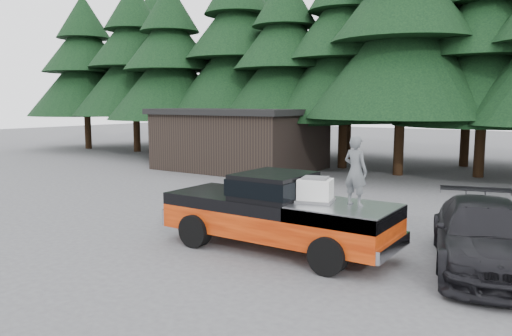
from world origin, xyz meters
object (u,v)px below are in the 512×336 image
Objects in this scene: air_compressor at (315,191)px; man_on_bed at (355,171)px; pickup_truck at (277,224)px; parked_car at (485,236)px; utility_building at (240,139)px.

air_compressor is 0.48× the size of man_on_bed.
pickup_truck is at bearing 165.53° from air_compressor.
air_compressor is 3.83m from parked_car.
parked_car is (2.55, 1.20, -1.38)m from man_on_bed.
air_compressor is 0.09× the size of utility_building.
pickup_truck is 2.44m from man_on_bed.
man_on_bed is 0.19× the size of utility_building.
parked_car reaches higher than pickup_truck.
utility_building is at bearing 129.32° from pickup_truck.
parked_car is 17.71m from utility_building.
pickup_truck is at bearing -179.14° from parked_car.
utility_building is (-11.67, 11.72, -0.45)m from man_on_bed.
air_compressor is 16.00m from utility_building.
man_on_bed reaches higher than pickup_truck.
pickup_truck is at bearing -50.68° from utility_building.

